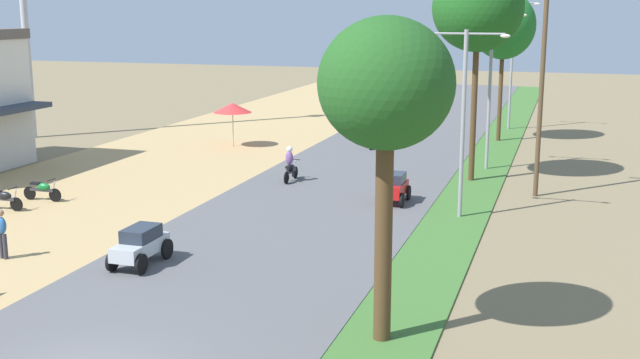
% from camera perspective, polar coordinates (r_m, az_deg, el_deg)
% --- Properties ---
extents(parked_motorbike_third, '(1.80, 0.54, 0.94)m').
position_cam_1_polar(parked_motorbike_third, '(33.83, -21.79, -1.24)').
color(parked_motorbike_third, black).
rests_on(parked_motorbike_third, dirt_shoulder).
extents(parked_motorbike_fourth, '(1.80, 0.54, 0.94)m').
position_cam_1_polar(parked_motorbike_fourth, '(34.89, -19.31, -0.66)').
color(parked_motorbike_fourth, black).
rests_on(parked_motorbike_fourth, dirt_shoulder).
extents(vendor_umbrella, '(2.20, 2.20, 2.52)m').
position_cam_1_polar(vendor_umbrella, '(45.95, -6.30, 5.15)').
color(vendor_umbrella, '#99999E').
rests_on(vendor_umbrella, dirt_shoulder).
extents(pedestrian_on_shoulder, '(0.40, 0.32, 1.62)m').
position_cam_1_polar(pedestrian_on_shoulder, '(27.24, -21.88, -3.48)').
color(pedestrian_on_shoulder, '#33333D').
rests_on(pedestrian_on_shoulder, dirt_shoulder).
extents(median_tree_nearest, '(3.15, 3.15, 7.72)m').
position_cam_1_polar(median_tree_nearest, '(18.19, 4.77, 6.56)').
color(median_tree_nearest, '#4C351E').
rests_on(median_tree_nearest, median_strip).
extents(median_tree_second, '(4.08, 4.08, 9.86)m').
position_cam_1_polar(median_tree_second, '(36.82, 11.28, 11.98)').
color(median_tree_second, '#4C351E').
rests_on(median_tree_second, median_strip).
extents(median_tree_third, '(3.74, 3.74, 8.82)m').
position_cam_1_polar(median_tree_third, '(48.63, 13.05, 10.70)').
color(median_tree_third, '#4C351E').
rests_on(median_tree_third, median_strip).
extents(streetlamp_near, '(3.16, 0.20, 7.09)m').
position_cam_1_polar(streetlamp_near, '(30.29, 10.27, 4.95)').
color(streetlamp_near, gray).
rests_on(streetlamp_near, median_strip).
extents(streetlamp_mid, '(3.16, 0.20, 7.74)m').
position_cam_1_polar(streetlamp_mid, '(39.87, 12.13, 7.08)').
color(streetlamp_mid, gray).
rests_on(streetlamp_mid, median_strip).
extents(streetlamp_far, '(3.16, 0.20, 8.32)m').
position_cam_1_polar(streetlamp_far, '(53.72, 13.63, 8.59)').
color(streetlamp_far, gray).
rests_on(streetlamp_far, median_strip).
extents(utility_pole_near, '(1.80, 0.20, 9.04)m').
position_cam_1_polar(utility_pole_near, '(34.62, 15.63, 6.46)').
color(utility_pole_near, brown).
rests_on(utility_pole_near, ground).
extents(car_sedan_silver, '(1.10, 2.26, 1.19)m').
position_cam_1_polar(car_sedan_silver, '(25.35, -12.78, -4.55)').
color(car_sedan_silver, '#B7BCC1').
rests_on(car_sedan_silver, road_strip).
extents(car_hatchback_red, '(1.04, 2.00, 1.23)m').
position_cam_1_polar(car_hatchback_red, '(32.64, 5.36, -0.52)').
color(car_hatchback_red, red).
rests_on(car_hatchback_red, road_strip).
extents(motorbike_foreground_rider, '(0.54, 1.80, 1.66)m').
position_cam_1_polar(motorbike_foreground_rider, '(36.51, -2.14, 1.07)').
color(motorbike_foreground_rider, black).
rests_on(motorbike_foreground_rider, road_strip).
extents(motorbike_ahead_second, '(0.54, 1.80, 1.66)m').
position_cam_1_polar(motorbike_ahead_second, '(45.26, 3.83, 3.23)').
color(motorbike_ahead_second, black).
rests_on(motorbike_ahead_second, road_strip).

